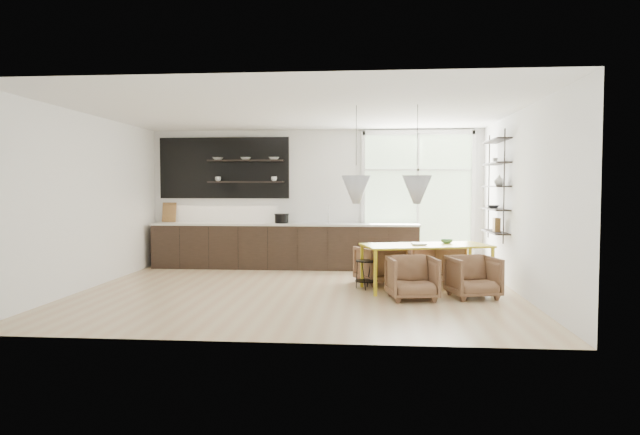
# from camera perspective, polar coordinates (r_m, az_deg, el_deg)

# --- Properties ---
(room) EXTENTS (7.02, 6.01, 2.91)m
(room) POSITION_cam_1_polar(r_m,az_deg,el_deg) (10.14, 1.75, 1.77)
(room) COLOR #CAB187
(room) RESTS_ON ground
(kitchen_run) EXTENTS (5.54, 0.69, 2.75)m
(kitchen_run) POSITION_cam_1_polar(r_m,az_deg,el_deg) (11.91, -3.94, -2.21)
(kitchen_run) COLOR black
(kitchen_run) RESTS_ON ground
(right_shelving) EXTENTS (0.26, 1.22, 1.90)m
(right_shelving) POSITION_cam_1_polar(r_m,az_deg,el_deg) (10.44, 17.21, 2.72)
(right_shelving) COLOR black
(right_shelving) RESTS_ON ground
(dining_table) EXTENTS (2.21, 1.43, 0.74)m
(dining_table) POSITION_cam_1_polar(r_m,az_deg,el_deg) (9.53, 10.53, -2.98)
(dining_table) COLOR gold
(dining_table) RESTS_ON ground
(armchair_back_left) EXTENTS (0.96, 0.97, 0.66)m
(armchair_back_left) POSITION_cam_1_polar(r_m,az_deg,el_deg) (10.06, 5.98, -4.71)
(armchair_back_left) COLOR brown
(armchair_back_left) RESTS_ON ground
(armchair_back_right) EXTENTS (0.98, 0.99, 0.66)m
(armchair_back_right) POSITION_cam_1_polar(r_m,az_deg,el_deg) (10.44, 11.77, -4.48)
(armchair_back_right) COLOR brown
(armchair_back_right) RESTS_ON ground
(armchair_front_left) EXTENTS (0.81, 0.82, 0.65)m
(armchair_front_left) POSITION_cam_1_polar(r_m,az_deg,el_deg) (8.70, 9.19, -5.98)
(armchair_front_left) COLOR brown
(armchair_front_left) RESTS_ON ground
(armchair_front_right) EXTENTS (0.84, 0.85, 0.64)m
(armchair_front_right) POSITION_cam_1_polar(r_m,az_deg,el_deg) (9.02, 15.07, -5.77)
(armchair_front_right) COLOR brown
(armchair_front_right) RESTS_ON ground
(wire_stool) EXTENTS (0.38, 0.38, 0.47)m
(wire_stool) POSITION_cam_1_polar(r_m,az_deg,el_deg) (9.53, 4.67, -5.30)
(wire_stool) COLOR black
(wire_stool) RESTS_ON ground
(table_book) EXTENTS (0.25, 0.33, 0.03)m
(table_book) POSITION_cam_1_polar(r_m,az_deg,el_deg) (9.46, 9.16, -2.62)
(table_book) COLOR white
(table_book) RESTS_ON dining_table
(table_bowl) EXTENTS (0.25, 0.25, 0.06)m
(table_bowl) POSITION_cam_1_polar(r_m,az_deg,el_deg) (9.83, 12.55, -2.34)
(table_bowl) COLOR #518D5D
(table_bowl) RESTS_ON dining_table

